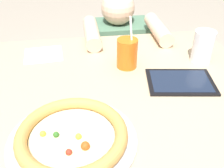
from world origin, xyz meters
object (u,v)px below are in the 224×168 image
drink_cup_colored (127,53)px  diner_seated (117,72)px  pizza_near (72,137)px  water_cup_clear (203,46)px  tablet (180,82)px

drink_cup_colored → diner_seated: bearing=84.8°
pizza_near → diner_seated: 0.98m
diner_seated → water_cup_clear: bearing=-61.3°
diner_seated → pizza_near: bearing=-107.0°
drink_cup_colored → tablet: drink_cup_colored is taller
pizza_near → water_cup_clear: bearing=35.8°
water_cup_clear → tablet: (-0.14, -0.15, -0.06)m
water_cup_clear → diner_seated: (-0.27, 0.49, -0.40)m
pizza_near → diner_seated: bearing=73.0°
drink_cup_colored → diner_seated: 0.63m
water_cup_clear → tablet: 0.21m
drink_cup_colored → diner_seated: drink_cup_colored is taller
tablet → drink_cup_colored: bearing=140.2°
tablet → diner_seated: size_ratio=0.29×
pizza_near → tablet: (0.40, 0.24, -0.02)m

